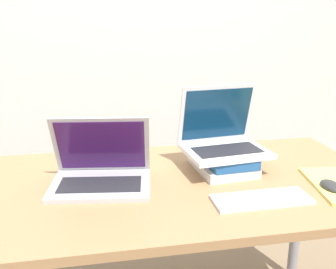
# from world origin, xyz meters

# --- Properties ---
(wall_back) EXTENTS (8.00, 0.05, 2.70)m
(wall_back) POSITION_xyz_m (0.00, 1.63, 1.35)
(wall_back) COLOR silver
(wall_back) RESTS_ON ground_plane
(desk) EXTENTS (1.44, 0.79, 0.76)m
(desk) POSITION_xyz_m (0.00, 0.40, 0.68)
(desk) COLOR #9E754C
(desk) RESTS_ON ground_plane
(laptop_left) EXTENTS (0.37, 0.30, 0.25)m
(laptop_left) POSITION_xyz_m (-0.30, 0.42, 0.81)
(laptop_left) COLOR #B2B2B7
(laptop_left) RESTS_ON desk
(book_stack) EXTENTS (0.22, 0.28, 0.07)m
(book_stack) POSITION_xyz_m (0.17, 0.47, 0.79)
(book_stack) COLOR white
(book_stack) RESTS_ON desk
(laptop_on_books) EXTENTS (0.33, 0.27, 0.25)m
(laptop_on_books) POSITION_xyz_m (0.17, 0.49, 0.88)
(laptop_on_books) COLOR silver
(laptop_on_books) RESTS_ON book_stack
(wireless_keyboard) EXTENTS (0.32, 0.12, 0.01)m
(wireless_keyboard) POSITION_xyz_m (0.21, 0.20, 0.76)
(wireless_keyboard) COLOR silver
(wireless_keyboard) RESTS_ON desk
(mouse) EXTENTS (0.06, 0.10, 0.03)m
(mouse) POSITION_xyz_m (0.47, 0.23, 0.77)
(mouse) COLOR #2D2D2D
(mouse) RESTS_ON desk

